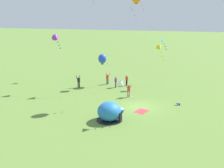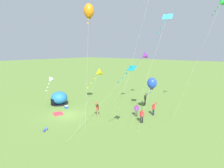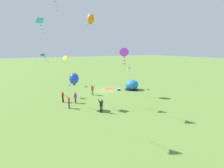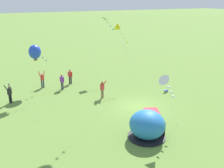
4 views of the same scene
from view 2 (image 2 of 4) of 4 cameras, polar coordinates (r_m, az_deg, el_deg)
ground_plane at (r=25.13m, az=-14.30°, el=-9.76°), size 300.00×300.00×0.00m
popup_tent at (r=30.12m, az=-16.85°, el=-4.44°), size 2.81×2.81×2.10m
picnic_blanket at (r=25.94m, az=-17.20°, el=-9.24°), size 2.05×1.82×0.01m
cooler_box at (r=27.80m, az=-14.66°, el=-7.27°), size 0.55×0.40×0.44m
toddler_crawling at (r=21.12m, az=-20.94°, el=-13.72°), size 0.34×0.55×0.32m
person_far_back at (r=29.14m, az=10.81°, el=-4.67°), size 0.70×0.70×1.89m
person_with_toddler at (r=21.83m, az=9.73°, el=-10.08°), size 0.43×0.46×1.72m
person_flying_kite at (r=23.71m, az=-4.78°, el=-8.15°), size 0.63×0.72×1.89m
person_arms_raised at (r=24.57m, az=13.43°, el=-7.73°), size 0.49×0.68×1.89m
person_near_tent at (r=23.69m, az=8.01°, el=-8.33°), size 0.49×0.42×1.72m
kite_yellow at (r=17.49m, az=-4.46°, el=3.58°), size 2.50×2.38×7.04m
kite_purple at (r=31.17m, az=10.34°, el=8.89°), size 3.93×5.11×8.38m
kite_cyan at (r=19.43m, az=17.17°, el=19.24°), size 2.73×3.98×12.38m
kite_orange at (r=22.51m, az=-7.56°, el=22.57°), size 3.59×4.48×14.15m
kite_green at (r=27.08m, az=32.07°, el=21.52°), size 4.01×5.49×15.02m
kite_white at (r=28.79m, az=-19.46°, el=1.16°), size 1.19×2.50×4.68m
kite_blue at (r=24.59m, az=12.92°, el=0.27°), size 2.41×7.40×5.08m
kite_teal at (r=15.10m, az=5.32°, el=3.94°), size 5.34×4.14×7.55m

